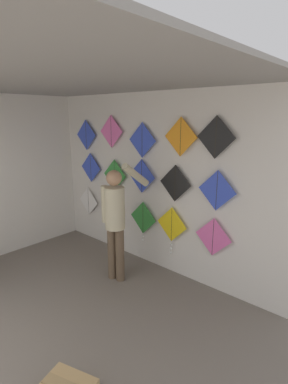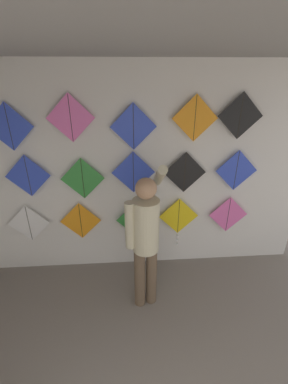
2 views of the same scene
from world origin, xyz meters
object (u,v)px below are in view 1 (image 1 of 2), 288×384
object	(u,v)px
kite_4	(213,237)
kite_14	(216,137)
kite_0	(89,201)
kite_2	(143,219)
kite_7	(142,176)
kite_6	(115,175)
kite_12	(142,140)
kite_1	(112,208)
kite_8	(175,183)
kite_3	(172,227)
kite_11	(111,132)
kite_13	(181,137)
kite_9	(217,191)
shopkeeper	(116,216)
kite_5	(91,168)
kite_10	(86,135)

from	to	relation	value
kite_4	kite_14	xyz separation A→B (m)	(-0.05, 0.00, 1.36)
kite_0	kite_2	size ratio (longest dim) A/B	0.80
kite_7	kite_14	distance (m)	1.46
kite_2	kite_6	world-z (taller)	kite_6
kite_12	kite_2	bearing A→B (deg)	-2.27
kite_4	kite_1	bearing A→B (deg)	180.00
kite_8	kite_3	bearing A→B (deg)	-178.69
kite_3	kite_8	world-z (taller)	kite_8
kite_2	kite_11	world-z (taller)	kite_11
kite_0	kite_13	size ratio (longest dim) A/B	1.00
kite_1	kite_11	world-z (taller)	kite_11
kite_11	kite_12	distance (m)	0.72
kite_3	kite_12	xyz separation A→B (m)	(-0.61, 0.00, 1.29)
kite_9	kite_12	bearing A→B (deg)	180.00
shopkeeper	kite_11	bearing A→B (deg)	127.31
kite_0	kite_1	bearing A→B (deg)	0.00
kite_5	kite_10	size ratio (longest dim) A/B	1.00
kite_2	kite_10	bearing A→B (deg)	179.97
kite_10	kite_12	size ratio (longest dim) A/B	1.00
kite_4	kite_11	bearing A→B (deg)	180.00
kite_1	kite_10	size ratio (longest dim) A/B	1.00
kite_9	kite_14	world-z (taller)	kite_14
kite_2	kite_4	size ratio (longest dim) A/B	1.25
kite_2	kite_8	distance (m)	0.95
kite_6	kite_11	xyz separation A→B (m)	(-0.06, 0.00, 0.75)
shopkeeper	kite_0	distance (m)	1.70
kite_7	kite_9	world-z (taller)	kite_7
kite_5	kite_9	xyz separation A→B (m)	(2.66, 0.00, -0.00)
kite_4	kite_6	world-z (taller)	kite_6
kite_0	kite_13	bearing A→B (deg)	0.00
kite_1	kite_11	size ratio (longest dim) A/B	1.00
kite_10	kite_12	bearing A→B (deg)	0.00
shopkeeper	kite_9	size ratio (longest dim) A/B	3.27
kite_10	kite_11	distance (m)	0.70
kite_3	kite_13	bearing A→B (deg)	0.48
kite_12	kite_13	size ratio (longest dim) A/B	1.00
kite_4	kite_10	size ratio (longest dim) A/B	1.00
shopkeeper	kite_3	xyz separation A→B (m)	(0.52, 0.69, -0.24)
shopkeeper	kite_4	distance (m)	1.42
kite_2	kite_7	xyz separation A→B (m)	(-0.03, 0.00, 0.73)
shopkeeper	kite_2	world-z (taller)	shopkeeper
kite_2	kite_9	distance (m)	1.50
kite_7	kite_10	world-z (taller)	kite_10
kite_1	kite_6	bearing A→B (deg)	0.00
kite_8	kite_13	distance (m)	0.69
kite_10	kite_12	world-z (taller)	kite_10
kite_9	kite_6	bearing A→B (deg)	180.00
kite_1	kite_9	world-z (taller)	kite_9
kite_11	kite_14	xyz separation A→B (m)	(1.99, 0.00, 0.00)
kite_4	kite_8	xyz separation A→B (m)	(-0.67, 0.00, 0.66)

